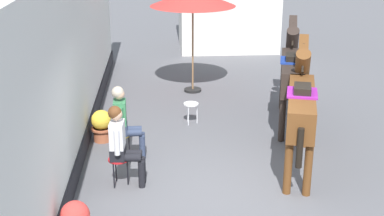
% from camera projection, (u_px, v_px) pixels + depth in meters
% --- Properties ---
extents(ground_plane, '(40.00, 40.00, 0.00)m').
position_uv_depth(ground_plane, '(205.00, 125.00, 11.29)').
color(ground_plane, '#56565B').
extents(pub_facade_wall, '(0.34, 14.00, 3.40)m').
position_uv_depth(pub_facade_wall, '(68.00, 79.00, 9.20)').
color(pub_facade_wall, white).
rests_on(pub_facade_wall, ground_plane).
extents(seated_visitor_near, '(0.61, 0.49, 1.39)m').
position_uv_depth(seated_visitor_near, '(122.00, 142.00, 8.51)').
color(seated_visitor_near, red).
rests_on(seated_visitor_near, ground_plane).
extents(seated_visitor_far, '(0.61, 0.49, 1.39)m').
position_uv_depth(seated_visitor_far, '(124.00, 119.00, 9.49)').
color(seated_visitor_far, gold).
rests_on(seated_visitor_far, ground_plane).
extents(saddled_horse_near, '(1.04, 2.93, 2.06)m').
position_uv_depth(saddled_horse_near, '(301.00, 104.00, 9.09)').
color(saddled_horse_near, brown).
rests_on(saddled_horse_near, ground_plane).
extents(saddled_horse_far, '(0.97, 2.95, 2.06)m').
position_uv_depth(saddled_horse_far, '(292.00, 70.00, 11.10)').
color(saddled_horse_far, '#2D231E').
rests_on(saddled_horse_far, ground_plane).
extents(flower_planter_far, '(0.43, 0.43, 0.64)m').
position_uv_depth(flower_planter_far, '(102.00, 125.00, 10.40)').
color(flower_planter_far, '#A85638').
rests_on(flower_planter_far, ground_plane).
extents(spare_stool_white, '(0.32, 0.32, 0.46)m').
position_uv_depth(spare_stool_white, '(191.00, 106.00, 11.27)').
color(spare_stool_white, white).
rests_on(spare_stool_white, ground_plane).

